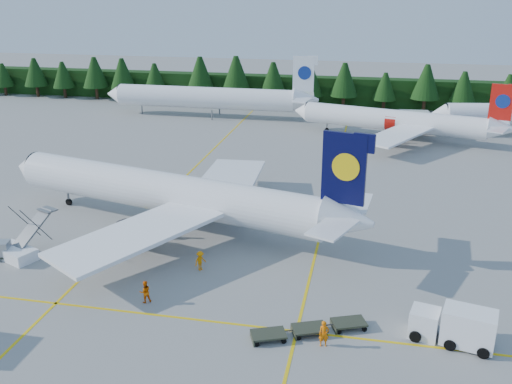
% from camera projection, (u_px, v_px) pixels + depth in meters
% --- Properties ---
extents(ground, '(320.00, 320.00, 0.00)m').
position_uv_depth(ground, '(238.00, 285.00, 49.78)').
color(ground, gray).
rests_on(ground, ground).
extents(taxi_stripe_a, '(0.25, 120.00, 0.01)m').
position_uv_depth(taxi_stripe_a, '(166.00, 196.00, 70.84)').
color(taxi_stripe_a, yellow).
rests_on(taxi_stripe_a, ground).
extents(taxi_stripe_b, '(0.25, 120.00, 0.01)m').
position_uv_depth(taxi_stripe_b, '(327.00, 208.00, 67.05)').
color(taxi_stripe_b, yellow).
rests_on(taxi_stripe_b, ground).
extents(taxi_stripe_cross, '(80.00, 0.25, 0.01)m').
position_uv_depth(taxi_stripe_cross, '(220.00, 322.00, 44.25)').
color(taxi_stripe_cross, yellow).
rests_on(taxi_stripe_cross, ground).
extents(treeline_hedge, '(220.00, 4.00, 6.00)m').
position_uv_depth(treeline_hedge, '(325.00, 91.00, 124.24)').
color(treeline_hedge, black).
rests_on(treeline_hedge, ground).
extents(airliner_navy, '(42.18, 34.29, 12.49)m').
position_uv_depth(airliner_navy, '(158.00, 192.00, 61.33)').
color(airliner_navy, white).
rests_on(airliner_navy, ground).
extents(airliner_red, '(35.30, 28.66, 10.48)m').
position_uv_depth(airliner_red, '(389.00, 120.00, 96.54)').
color(airliner_red, white).
rests_on(airliner_red, ground).
extents(airliner_far_left, '(42.21, 4.62, 12.28)m').
position_uv_depth(airliner_far_left, '(199.00, 97.00, 112.75)').
color(airliner_far_left, white).
rests_on(airliner_far_left, ground).
extents(airstairs, '(5.06, 6.52, 3.85)m').
position_uv_depth(airstairs, '(18.00, 249.00, 54.60)').
color(airstairs, white).
rests_on(airstairs, ground).
extents(service_truck, '(6.25, 3.44, 2.86)m').
position_uv_depth(service_truck, '(453.00, 325.00, 41.38)').
color(service_truck, silver).
rests_on(service_truck, ground).
extents(dolly_train, '(8.68, 5.20, 0.15)m').
position_uv_depth(dolly_train, '(309.00, 328.00, 42.70)').
color(dolly_train, '#2E3325').
rests_on(dolly_train, ground).
extents(crew_a, '(0.81, 0.62, 2.00)m').
position_uv_depth(crew_a, '(324.00, 334.00, 41.08)').
color(crew_a, orange).
rests_on(crew_a, ground).
extents(crew_b, '(1.19, 1.13, 1.93)m').
position_uv_depth(crew_b, '(145.00, 292.00, 46.79)').
color(crew_b, '#FF6705').
rests_on(crew_b, ground).
extents(crew_c, '(0.86, 0.93, 1.87)m').
position_uv_depth(crew_c, '(200.00, 261.00, 52.11)').
color(crew_c, orange).
rests_on(crew_c, ground).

